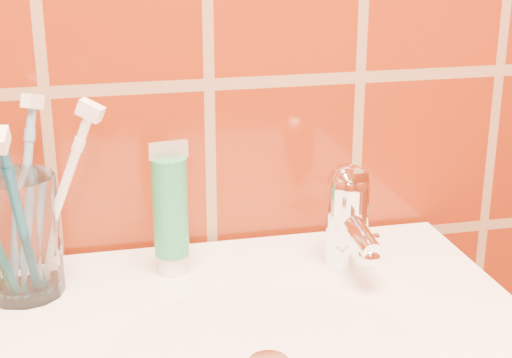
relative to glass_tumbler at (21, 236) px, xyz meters
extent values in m
cylinder|color=white|center=(0.00, 0.00, 0.00)|extent=(0.09, 0.09, 0.13)
cylinder|color=white|center=(0.16, 0.01, -0.05)|extent=(0.03, 0.03, 0.02)
cylinder|color=#1D7A4C|center=(0.16, 0.01, 0.01)|extent=(0.04, 0.04, 0.11)
cube|color=beige|center=(0.16, 0.01, 0.08)|extent=(0.04, 0.01, 0.02)
cylinder|color=white|center=(0.35, -0.01, -0.02)|extent=(0.05, 0.05, 0.09)
sphere|color=white|center=(0.35, -0.01, 0.03)|extent=(0.05, 0.05, 0.05)
cylinder|color=white|center=(0.35, -0.05, -0.01)|extent=(0.02, 0.09, 0.03)
cube|color=white|center=(0.35, -0.02, 0.05)|extent=(0.02, 0.06, 0.01)
camera|label=1|loc=(0.07, -0.78, 0.32)|focal=55.00mm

